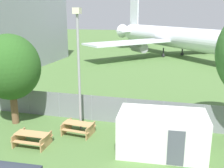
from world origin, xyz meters
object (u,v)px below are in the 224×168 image
(airplane, at_px, (178,38))
(picnic_bench_open_grass, at_px, (32,138))
(picnic_bench_near_cabin, at_px, (78,127))
(portable_cabin, at_px, (162,133))
(tree_near_hangar, at_px, (10,67))

(airplane, relative_size, picnic_bench_open_grass, 16.73)
(airplane, xyz_separation_m, picnic_bench_near_cabin, (-5.41, -33.48, -2.95))
(portable_cabin, distance_m, tree_near_hangar, 10.77)
(airplane, bearing_deg, picnic_bench_open_grass, -52.59)
(picnic_bench_near_cabin, distance_m, picnic_bench_open_grass, 2.92)
(airplane, bearing_deg, portable_cabin, -40.92)
(portable_cabin, height_order, picnic_bench_near_cabin, portable_cabin)
(picnic_bench_near_cabin, height_order, picnic_bench_open_grass, same)
(picnic_bench_near_cabin, height_order, tree_near_hangar, tree_near_hangar)
(airplane, relative_size, tree_near_hangar, 5.38)
(picnic_bench_near_cabin, bearing_deg, airplane, 80.82)
(airplane, distance_m, portable_cabin, 34.54)
(portable_cabin, height_order, picnic_bench_open_grass, portable_cabin)
(picnic_bench_near_cabin, bearing_deg, picnic_bench_open_grass, -134.11)
(airplane, height_order, tree_near_hangar, airplane)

